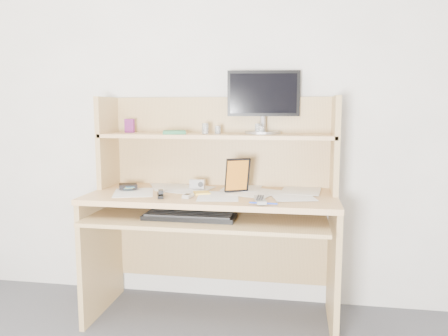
% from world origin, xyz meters
% --- Properties ---
extents(back_wall, '(3.60, 0.04, 2.50)m').
position_xyz_m(back_wall, '(0.00, 1.80, 1.25)').
color(back_wall, silver).
rests_on(back_wall, floor).
extents(desk, '(1.40, 0.70, 1.30)m').
position_xyz_m(desk, '(0.00, 1.56, 0.69)').
color(desk, tan).
rests_on(desk, floor).
extents(paper_clutter, '(1.32, 0.54, 0.01)m').
position_xyz_m(paper_clutter, '(0.00, 1.48, 0.75)').
color(paper_clutter, silver).
rests_on(paper_clutter, desk).
extents(keyboard, '(0.49, 0.18, 0.03)m').
position_xyz_m(keyboard, '(-0.08, 1.28, 0.67)').
color(keyboard, black).
rests_on(keyboard, desk).
extents(tv_remote, '(0.08, 0.18, 0.02)m').
position_xyz_m(tv_remote, '(0.29, 1.28, 0.76)').
color(tv_remote, gray).
rests_on(tv_remote, paper_clutter).
extents(flip_phone, '(0.05, 0.08, 0.02)m').
position_xyz_m(flip_phone, '(-0.10, 1.33, 0.77)').
color(flip_phone, silver).
rests_on(flip_phone, paper_clutter).
extents(stapler, '(0.07, 0.12, 0.03)m').
position_xyz_m(stapler, '(-0.26, 1.33, 0.77)').
color(stapler, black).
rests_on(stapler, paper_clutter).
extents(wallet, '(0.13, 0.12, 0.03)m').
position_xyz_m(wallet, '(-0.52, 1.52, 0.77)').
color(wallet, black).
rests_on(wallet, paper_clutter).
extents(sticky_note_pad, '(0.11, 0.11, 0.01)m').
position_xyz_m(sticky_note_pad, '(-0.06, 1.46, 0.76)').
color(sticky_note_pad, yellow).
rests_on(sticky_note_pad, desk).
extents(digital_camera, '(0.09, 0.04, 0.05)m').
position_xyz_m(digital_camera, '(-0.11, 1.59, 0.78)').
color(digital_camera, '#B4B4B6').
rests_on(digital_camera, paper_clutter).
extents(game_case, '(0.13, 0.08, 0.20)m').
position_xyz_m(game_case, '(0.14, 1.51, 0.85)').
color(game_case, black).
rests_on(game_case, paper_clutter).
extents(blue_pen, '(0.14, 0.02, 0.01)m').
position_xyz_m(blue_pen, '(0.31, 1.22, 0.76)').
color(blue_pen, '#1A37C4').
rests_on(blue_pen, paper_clutter).
extents(card_box, '(0.06, 0.03, 0.09)m').
position_xyz_m(card_box, '(-0.56, 1.67, 1.12)').
color(card_box, maroon).
rests_on(card_box, desk).
extents(shelf_book, '(0.18, 0.21, 0.02)m').
position_xyz_m(shelf_book, '(-0.25, 1.60, 1.09)').
color(shelf_book, '#317B44').
rests_on(shelf_book, desk).
extents(chip_stack_a, '(0.04, 0.04, 0.05)m').
position_xyz_m(chip_stack_a, '(0.00, 1.64, 1.10)').
color(chip_stack_a, black).
rests_on(chip_stack_a, desk).
extents(chip_stack_b, '(0.05, 0.05, 0.06)m').
position_xyz_m(chip_stack_b, '(-0.07, 1.61, 1.11)').
color(chip_stack_b, white).
rests_on(chip_stack_b, desk).
extents(chip_stack_c, '(0.05, 0.05, 0.05)m').
position_xyz_m(chip_stack_c, '(0.26, 1.63, 1.11)').
color(chip_stack_c, black).
rests_on(chip_stack_c, desk).
extents(chip_stack_d, '(0.04, 0.04, 0.06)m').
position_xyz_m(chip_stack_d, '(0.24, 1.66, 1.11)').
color(chip_stack_d, white).
rests_on(chip_stack_d, desk).
extents(monitor, '(0.43, 0.22, 0.37)m').
position_xyz_m(monitor, '(0.27, 1.72, 1.28)').
color(monitor, '#9D9CA1').
rests_on(monitor, desk).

